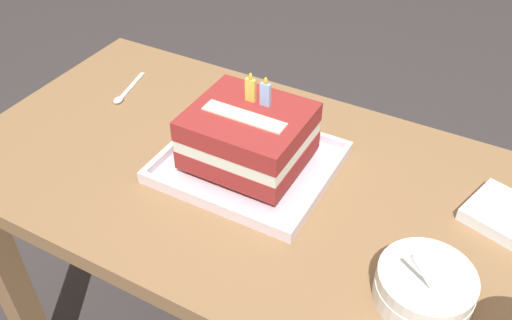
# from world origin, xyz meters

# --- Properties ---
(dining_table) EXTENTS (1.19, 0.61, 0.74)m
(dining_table) POSITION_xyz_m (0.00, 0.00, 0.62)
(dining_table) COLOR olive
(dining_table) RESTS_ON ground_plane
(foil_tray) EXTENTS (0.31, 0.28, 0.02)m
(foil_tray) POSITION_xyz_m (-0.04, 0.02, 0.75)
(foil_tray) COLOR silver
(foil_tray) RESTS_ON dining_table
(birthday_cake) EXTENTS (0.21, 0.18, 0.16)m
(birthday_cake) POSITION_xyz_m (-0.04, 0.02, 0.81)
(birthday_cake) COLOR maroon
(birthday_cake) RESTS_ON foil_tray
(bowl_stack) EXTENTS (0.14, 0.14, 0.10)m
(bowl_stack) POSITION_xyz_m (0.33, -0.12, 0.77)
(bowl_stack) COLOR white
(bowl_stack) RESTS_ON dining_table
(serving_spoon_near_tray) EXTENTS (0.04, 0.14, 0.01)m
(serving_spoon_near_tray) POSITION_xyz_m (-0.41, 0.09, 0.74)
(serving_spoon_near_tray) COLOR silver
(serving_spoon_near_tray) RESTS_ON dining_table
(napkin_pile) EXTENTS (0.15, 0.14, 0.02)m
(napkin_pile) POSITION_xyz_m (0.41, 0.10, 0.75)
(napkin_pile) COLOR white
(napkin_pile) RESTS_ON dining_table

